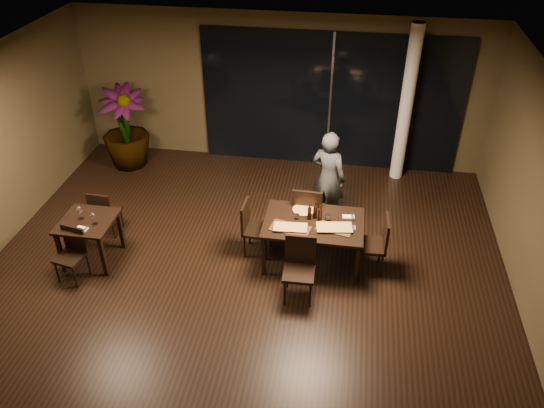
{
  "coord_description": "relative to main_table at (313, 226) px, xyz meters",
  "views": [
    {
      "loc": [
        1.4,
        -5.67,
        5.45
      ],
      "look_at": [
        0.37,
        0.74,
        1.05
      ],
      "focal_mm": 35.0,
      "sensor_mm": 36.0,
      "label": 1
    }
  ],
  "objects": [
    {
      "name": "bottle_a",
      "position": [
        -0.08,
        0.07,
        0.21
      ],
      "size": [
        0.06,
        0.06,
        0.27
      ],
      "primitive_type": null,
      "color": "black",
      "rests_on": "main_table"
    },
    {
      "name": "window_panel",
      "position": [
        0.0,
        3.16,
        0.67
      ],
      "size": [
        5.0,
        0.06,
        2.7
      ],
      "primitive_type": "cube",
      "color": "black",
      "rests_on": "ground"
    },
    {
      "name": "ground",
      "position": [
        -1.0,
        -0.8,
        -0.68
      ],
      "size": [
        8.0,
        8.0,
        0.0
      ],
      "primitive_type": "plane",
      "color": "black",
      "rests_on": "ground"
    },
    {
      "name": "chair_side_far",
      "position": [
        -3.46,
        0.14,
        -0.2
      ],
      "size": [
        0.41,
        0.41,
        0.85
      ],
      "rotation": [
        0.0,
        0.0,
        3.09
      ],
      "color": "black",
      "rests_on": "ground"
    },
    {
      "name": "chair_main_left",
      "position": [
        -0.96,
        0.08,
        -0.16
      ],
      "size": [
        0.45,
        0.45,
        0.92
      ],
      "rotation": [
        0.0,
        0.0,
        1.52
      ],
      "color": "black",
      "rests_on": "ground"
    },
    {
      "name": "tumbler_left",
      "position": [
        -0.26,
        0.05,
        0.11
      ],
      "size": [
        0.07,
        0.07,
        0.08
      ],
      "primitive_type": "cylinder",
      "color": "white",
      "rests_on": "main_table"
    },
    {
      "name": "ceiling",
      "position": [
        -1.0,
        -0.8,
        2.34
      ],
      "size": [
        8.0,
        8.0,
        0.04
      ],
      "primitive_type": "cube",
      "color": "white",
      "rests_on": "wall_back"
    },
    {
      "name": "round_pizza",
      "position": [
        -0.18,
        0.28,
        0.08
      ],
      "size": [
        0.33,
        0.33,
        0.01
      ],
      "primitive_type": "cylinder",
      "color": "#A71E12",
      "rests_on": "main_table"
    },
    {
      "name": "wine_glass_a",
      "position": [
        -3.5,
        -0.47,
        0.17
      ],
      "size": [
        0.09,
        0.09,
        0.2
      ],
      "primitive_type": null,
      "color": "white",
      "rests_on": "side_table"
    },
    {
      "name": "oblong_pizza_left",
      "position": [
        -0.33,
        -0.23,
        0.1
      ],
      "size": [
        0.49,
        0.25,
        0.02
      ],
      "primitive_type": null,
      "rotation": [
        0.0,
        0.0,
        0.07
      ],
      "color": "maroon",
      "rests_on": "pizza_board_left"
    },
    {
      "name": "chair_main_far",
      "position": [
        -0.14,
        0.53,
        -0.1
      ],
      "size": [
        0.49,
        0.49,
        1.03
      ],
      "rotation": [
        0.0,
        0.0,
        3.11
      ],
      "color": "black",
      "rests_on": "ground"
    },
    {
      "name": "side_napkin",
      "position": [
        -3.37,
        -0.72,
        0.08
      ],
      "size": [
        0.19,
        0.13,
        0.01
      ],
      "primitive_type": "cube",
      "rotation": [
        0.0,
        0.0,
        -0.13
      ],
      "color": "white",
      "rests_on": "side_table"
    },
    {
      "name": "oblong_pizza_right",
      "position": [
        0.32,
        -0.13,
        0.1
      ],
      "size": [
        0.53,
        0.31,
        0.02
      ],
      "primitive_type": null,
      "rotation": [
        0.0,
        0.0,
        0.14
      ],
      "color": "maroon",
      "rests_on": "pizza_board_right"
    },
    {
      "name": "chair_main_right",
      "position": [
        0.96,
        -0.05,
        -0.14
      ],
      "size": [
        0.46,
        0.46,
        0.95
      ],
      "rotation": [
        0.0,
        0.0,
        -1.52
      ],
      "color": "black",
      "rests_on": "ground"
    },
    {
      "name": "potted_plant",
      "position": [
        -3.98,
        2.46,
        0.15
      ],
      "size": [
        1.2,
        1.2,
        1.65
      ],
      "primitive_type": "imported",
      "rotation": [
        0.0,
        0.0,
        0.46
      ],
      "color": "#184919",
      "rests_on": "ground"
    },
    {
      "name": "bottle_b",
      "position": [
        0.08,
        0.05,
        0.22
      ],
      "size": [
        0.06,
        0.06,
        0.28
      ],
      "primitive_type": null,
      "color": "black",
      "rests_on": "main_table"
    },
    {
      "name": "tumbler_right",
      "position": [
        0.2,
        0.08,
        0.12
      ],
      "size": [
        0.08,
        0.08,
        0.1
      ],
      "primitive_type": "cylinder",
      "color": "white",
      "rests_on": "main_table"
    },
    {
      "name": "napkin_near",
      "position": [
        0.53,
        -0.07,
        0.08
      ],
      "size": [
        0.18,
        0.1,
        0.01
      ],
      "primitive_type": "cube",
      "rotation": [
        0.0,
        0.0,
        -0.02
      ],
      "color": "silver",
      "rests_on": "main_table"
    },
    {
      "name": "chair_main_near",
      "position": [
        -0.12,
        -0.75,
        -0.14
      ],
      "size": [
        0.45,
        0.45,
        0.95
      ],
      "rotation": [
        0.0,
        0.0,
        0.02
      ],
      "color": "black",
      "rests_on": "ground"
    },
    {
      "name": "napkin_far",
      "position": [
        0.51,
        0.21,
        0.08
      ],
      "size": [
        0.19,
        0.12,
        0.01
      ],
      "primitive_type": "cube",
      "rotation": [
        0.0,
        0.0,
        0.13
      ],
      "color": "white",
      "rests_on": "main_table"
    },
    {
      "name": "column",
      "position": [
        1.4,
        2.85,
        0.82
      ],
      "size": [
        0.24,
        0.24,
        3.0
      ],
      "primitive_type": "cylinder",
      "color": "white",
      "rests_on": "ground"
    },
    {
      "name": "wall_back",
      "position": [
        -1.0,
        3.25,
        0.82
      ],
      "size": [
        8.0,
        0.1,
        3.0
      ],
      "primitive_type": "cube",
      "color": "#483E26",
      "rests_on": "ground"
    },
    {
      "name": "wine_glass_b",
      "position": [
        -3.24,
        -0.56,
        0.17
      ],
      "size": [
        0.08,
        0.08,
        0.19
      ],
      "primitive_type": null,
      "color": "white",
      "rests_on": "side_table"
    },
    {
      "name": "pizza_board_right",
      "position": [
        0.32,
        -0.13,
        0.08
      ],
      "size": [
        0.57,
        0.37,
        0.01
      ],
      "primitive_type": "cube",
      "rotation": [
        0.0,
        0.0,
        -0.22
      ],
      "color": "#472E16",
      "rests_on": "main_table"
    },
    {
      "name": "side_table",
      "position": [
        -3.4,
        -0.5,
        -0.05
      ],
      "size": [
        0.8,
        0.8,
        0.75
      ],
      "color": "black",
      "rests_on": "ground"
    },
    {
      "name": "diner",
      "position": [
        0.13,
        1.18,
        0.16
      ],
      "size": [
        0.67,
        0.56,
        1.67
      ],
      "primitive_type": "imported",
      "rotation": [
        0.0,
        0.0,
        2.76
      ],
      "color": "#323537",
      "rests_on": "ground"
    },
    {
      "name": "main_table",
      "position": [
        0.0,
        0.0,
        0.0
      ],
      "size": [
        1.5,
        1.0,
        0.75
      ],
      "color": "black",
      "rests_on": "ground"
    },
    {
      "name": "chair_side_near",
      "position": [
        -3.5,
        -0.9,
        -0.2
      ],
      "size": [
        0.46,
        0.46,
        0.84
      ],
      "rotation": [
        0.0,
        0.0,
        -0.19
      ],
      "color": "black",
      "rests_on": "ground"
    },
    {
      "name": "bottle_c",
      "position": [
        0.01,
        0.11,
        0.22
      ],
      "size": [
        0.06,
        0.06,
        0.29
      ],
      "primitive_type": null,
      "color": "black",
      "rests_on": "main_table"
    },
    {
      "name": "pizza_board_left",
      "position": [
        -0.33,
        -0.23,
        0.08
      ],
      "size": [
        0.63,
        0.4,
        0.01
      ],
      "primitive_type": "cube",
      "rotation": [
        0.0,
        0.0,
        -0.2
      ],
      "color": "#3F2414",
      "rests_on": "main_table"
    }
  ]
}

